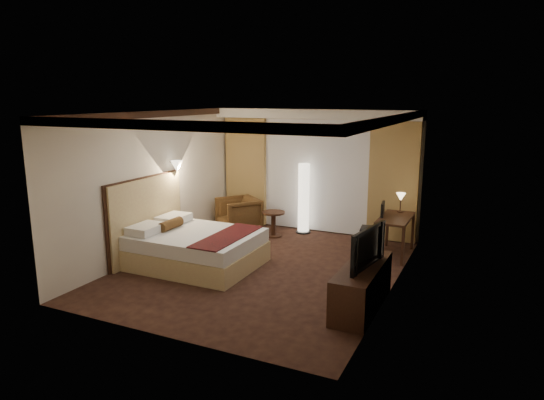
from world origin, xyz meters
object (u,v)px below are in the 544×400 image
at_px(office_chair, 372,227).
at_px(side_table, 273,224).
at_px(bed, 197,249).
at_px(armchair, 238,213).
at_px(desk, 395,236).
at_px(floor_lamp, 304,198).
at_px(dresser, 362,287).
at_px(television, 361,245).

bearing_deg(office_chair, side_table, 165.85).
bearing_deg(bed, side_table, 78.22).
relative_size(armchair, desk, 0.73).
xyz_separation_m(bed, floor_lamp, (0.94, 2.79, 0.47)).
height_order(floor_lamp, dresser, floor_lamp).
bearing_deg(floor_lamp, office_chair, -24.46).
bearing_deg(desk, television, -89.55).
bearing_deg(desk, side_table, 175.99).
height_order(office_chair, television, office_chair).
bearing_deg(side_table, television, -46.18).
relative_size(armchair, floor_lamp, 0.54).
bearing_deg(bed, television, -9.15).
distance_m(bed, dresser, 3.17).
bearing_deg(television, office_chair, 19.49).
bearing_deg(side_table, bed, -101.78).
height_order(floor_lamp, office_chair, floor_lamp).
xyz_separation_m(armchair, dresser, (3.52, -2.75, -0.11)).
xyz_separation_m(armchair, television, (3.49, -2.75, 0.51)).
height_order(side_table, dresser, dresser).
relative_size(side_table, desk, 0.47).
distance_m(floor_lamp, television, 3.93).
height_order(bed, armchair, armchair).
height_order(office_chair, dresser, office_chair).
bearing_deg(office_chair, armchair, 167.37).
height_order(floor_lamp, desk, floor_lamp).
bearing_deg(desk, office_chair, -173.34).
relative_size(bed, side_table, 3.90).
xyz_separation_m(office_chair, dresser, (0.48, -2.51, -0.19)).
distance_m(desk, dresser, 2.56).
height_order(armchair, office_chair, office_chair).
relative_size(office_chair, television, 0.97).
xyz_separation_m(bed, side_table, (0.47, 2.24, -0.04)).
distance_m(floor_lamp, dresser, 3.97).
relative_size(bed, television, 2.04).
bearing_deg(side_table, office_chair, -6.10).
bearing_deg(television, side_table, 53.18).
height_order(floor_lamp, television, floor_lamp).
relative_size(office_chair, dresser, 0.63).
relative_size(floor_lamp, dresser, 0.96).
bearing_deg(armchair, floor_lamp, 60.15).
bearing_deg(bed, dresser, -9.06).
distance_m(office_chair, television, 2.58).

